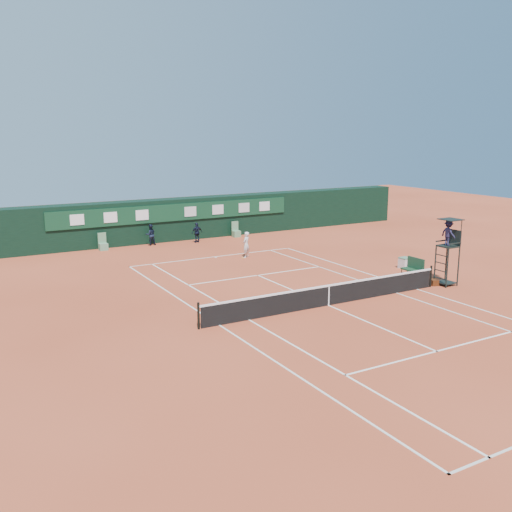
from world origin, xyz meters
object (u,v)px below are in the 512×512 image
(tennis_net, at_px, (329,295))
(cooler, at_px, (405,263))
(player_bench, at_px, (414,267))
(player, at_px, (246,245))
(umpire_chair, at_px, (449,238))

(tennis_net, height_order, cooler, tennis_net)
(player_bench, relative_size, player, 0.74)
(umpire_chair, distance_m, player_bench, 2.69)
(umpire_chair, height_order, cooler, umpire_chair)
(tennis_net, distance_m, player, 10.88)
(player, bearing_deg, umpire_chair, 80.67)
(umpire_chair, relative_size, cooler, 5.30)
(tennis_net, distance_m, umpire_chair, 7.59)
(umpire_chair, distance_m, cooler, 4.41)
(umpire_chair, relative_size, player, 2.10)
(umpire_chair, bearing_deg, tennis_net, 178.93)
(tennis_net, distance_m, player_bench, 7.21)
(tennis_net, xyz_separation_m, umpire_chair, (7.33, -0.14, 1.95))
(umpire_chair, bearing_deg, cooler, 77.56)
(cooler, bearing_deg, player_bench, -122.24)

